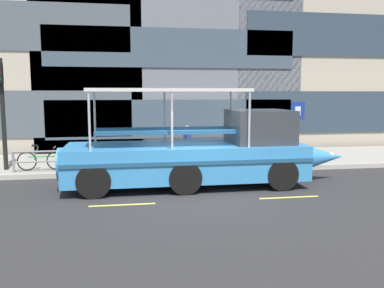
% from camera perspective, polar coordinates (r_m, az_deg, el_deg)
% --- Properties ---
extents(ground_plane, '(120.00, 120.00, 0.00)m').
position_cam_1_polar(ground_plane, '(12.33, 1.53, -7.02)').
color(ground_plane, '#2B2B2D').
extents(sidewalk, '(32.00, 4.80, 0.18)m').
position_cam_1_polar(sidewalk, '(17.72, -1.94, -2.35)').
color(sidewalk, '#99968E').
rests_on(sidewalk, ground_plane).
extents(curb_edge, '(32.00, 0.18, 0.18)m').
position_cam_1_polar(curb_edge, '(15.30, -0.71, -3.87)').
color(curb_edge, '#B2ADA3').
rests_on(curb_edge, ground_plane).
extents(lane_centreline, '(25.80, 0.12, 0.01)m').
position_cam_1_polar(lane_centreline, '(11.51, 2.35, -8.03)').
color(lane_centreline, '#DBD64C').
rests_on(lane_centreline, ground_plane).
extents(curb_guardrail, '(11.20, 0.09, 0.78)m').
position_cam_1_polar(curb_guardrail, '(15.43, -3.52, -1.47)').
color(curb_guardrail, gray).
rests_on(curb_guardrail, sidewalk).
extents(traffic_light_pole, '(0.24, 0.46, 4.11)m').
position_cam_1_polar(traffic_light_pole, '(16.39, -25.24, 5.26)').
color(traffic_light_pole, black).
rests_on(traffic_light_pole, sidewalk).
extents(parking_sign, '(0.60, 0.12, 2.49)m').
position_cam_1_polar(parking_sign, '(17.43, 14.61, 3.18)').
color(parking_sign, '#4C4F54').
rests_on(parking_sign, sidewalk).
extents(leaned_bicycle, '(1.74, 0.46, 0.96)m').
position_cam_1_polar(leaned_bicycle, '(15.97, -20.47, -2.16)').
color(leaned_bicycle, black).
rests_on(leaned_bicycle, sidewalk).
extents(duck_tour_boat, '(9.54, 2.58, 3.17)m').
position_cam_1_polar(duck_tour_boat, '(13.26, 1.48, -1.33)').
color(duck_tour_boat, '#388CD1').
rests_on(duck_tour_boat, ground_plane).
extents(pedestrian_near_bow, '(0.47, 0.25, 1.65)m').
position_cam_1_polar(pedestrian_near_bow, '(16.70, 7.27, 0.78)').
color(pedestrian_near_bow, '#1E2338').
rests_on(pedestrian_near_bow, sidewalk).
extents(pedestrian_mid_left, '(0.37, 0.30, 1.53)m').
position_cam_1_polar(pedestrian_mid_left, '(16.62, -0.67, 0.55)').
color(pedestrian_mid_left, '#1E2338').
rests_on(pedestrian_mid_left, sidewalk).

